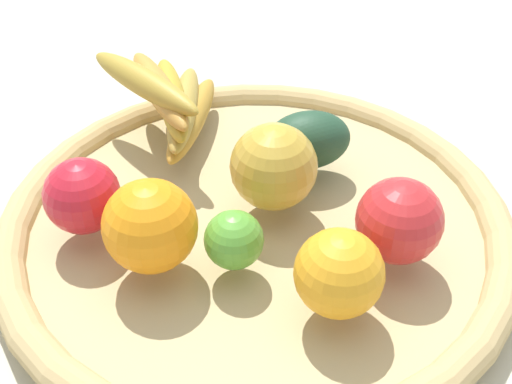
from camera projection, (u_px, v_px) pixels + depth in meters
The scene contains 10 objects.
ground_plane at pixel (256, 241), 0.63m from camera, with size 2.40×2.40×0.00m, color #BCB79F.
basket at pixel (256, 226), 0.62m from camera, with size 0.47×0.47×0.04m.
avocado at pixel (308, 140), 0.64m from camera, with size 0.08×0.06×0.06m, color #21422B.
apple_1 at pixel (82, 196), 0.57m from camera, with size 0.07×0.07×0.07m, color red.
banana_bunch at pixel (171, 99), 0.68m from camera, with size 0.16×0.14×0.08m.
lime_0 at pixel (234, 240), 0.54m from camera, with size 0.05×0.05×0.05m, color #549D32.
apple_0 at pixel (274, 167), 0.59m from camera, with size 0.08×0.08×0.08m, color gold.
apple_2 at pixel (399, 221), 0.54m from camera, with size 0.07×0.07×0.07m, color red.
orange_1 at pixel (150, 226), 0.53m from camera, with size 0.08×0.08×0.08m, color orange.
orange_0 at pixel (339, 273), 0.50m from camera, with size 0.07×0.07×0.07m, color orange.
Camera 1 is at (-0.36, 0.28, 0.43)m, focal length 47.37 mm.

